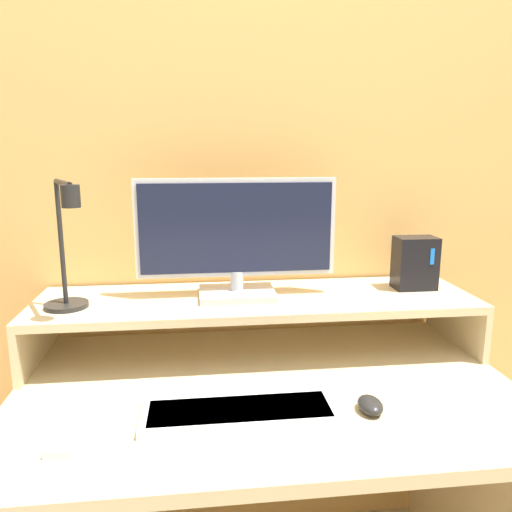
{
  "coord_description": "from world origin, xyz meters",
  "views": [
    {
      "loc": [
        -0.16,
        -0.73,
        1.26
      ],
      "look_at": [
        -0.02,
        0.41,
        1.01
      ],
      "focal_mm": 35.0,
      "sensor_mm": 36.0,
      "label": 1
    }
  ],
  "objects": [
    {
      "name": "monitor",
      "position": [
        -0.05,
        0.59,
        1.03
      ],
      "size": [
        0.54,
        0.17,
        0.32
      ],
      "color": "#BCBCC1",
      "rests_on": "monitor_shelf"
    },
    {
      "name": "keyboard",
      "position": [
        -0.08,
        0.23,
        0.72
      ],
      "size": [
        0.42,
        0.14,
        0.02
      ],
      "color": "white",
      "rests_on": "desk"
    },
    {
      "name": "wall_back",
      "position": [
        0.0,
        0.78,
        1.25
      ],
      "size": [
        6.0,
        0.05,
        2.5
      ],
      "color": "#E5AD60",
      "rests_on": "ground_plane"
    },
    {
      "name": "remote_control",
      "position": [
        -0.42,
        0.22,
        0.71
      ],
      "size": [
        0.07,
        0.2,
        0.02
      ],
      "color": "white",
      "rests_on": "desk"
    },
    {
      "name": "router_dock",
      "position": [
        0.47,
        0.61,
        0.94
      ],
      "size": [
        0.12,
        0.08,
        0.15
      ],
      "color": "black",
      "rests_on": "monitor_shelf"
    },
    {
      "name": "desk_lamp",
      "position": [
        -0.48,
        0.5,
        1.0
      ],
      "size": [
        0.14,
        0.21,
        0.33
      ],
      "color": "black",
      "rests_on": "monitor_shelf"
    },
    {
      "name": "mouse",
      "position": [
        0.2,
        0.22,
        0.72
      ],
      "size": [
        0.05,
        0.08,
        0.03
      ],
      "color": "black",
      "rests_on": "desk"
    },
    {
      "name": "monitor_shelf",
      "position": [
        0.0,
        0.58,
        0.84
      ],
      "size": [
        1.2,
        0.33,
        0.16
      ],
      "color": "beige",
      "rests_on": "desk"
    },
    {
      "name": "desk",
      "position": [
        0.0,
        0.37,
        0.5
      ],
      "size": [
        1.2,
        0.75,
        0.7
      ],
      "color": "beige",
      "rests_on": "ground_plane"
    }
  ]
}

